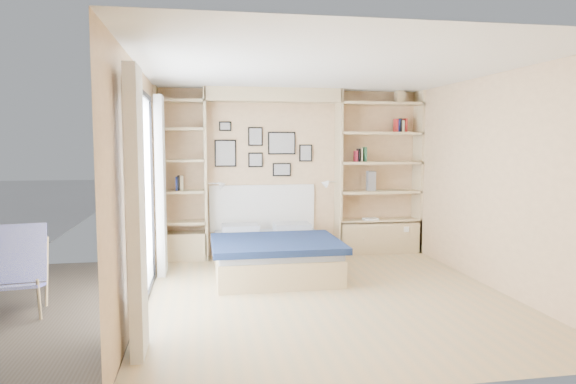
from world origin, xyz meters
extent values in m
plane|color=tan|center=(0.00, 0.00, 0.00)|extent=(4.50, 4.50, 0.00)
plane|color=#E0B683|center=(0.00, 2.25, 1.25)|extent=(4.00, 0.00, 4.00)
plane|color=#E0B683|center=(0.00, -2.25, 1.25)|extent=(4.00, 0.00, 4.00)
plane|color=#E0B683|center=(-2.00, 0.00, 1.25)|extent=(0.00, 4.50, 4.50)
plane|color=#E0B683|center=(2.00, 0.00, 1.25)|extent=(0.00, 4.50, 4.50)
plane|color=white|center=(0.00, 0.00, 2.50)|extent=(4.50, 4.50, 0.00)
cube|color=tan|center=(-1.30, 2.08, 1.25)|extent=(0.04, 0.35, 2.50)
cube|color=tan|center=(0.70, 2.08, 1.25)|extent=(0.04, 0.35, 2.50)
cube|color=tan|center=(-0.30, 2.08, 2.40)|extent=(2.00, 0.35, 0.20)
cube|color=tan|center=(1.98, 2.08, 1.25)|extent=(0.04, 0.35, 2.50)
cube|color=tan|center=(-1.98, 2.08, 1.25)|extent=(0.04, 0.35, 2.50)
cube|color=tan|center=(1.35, 2.08, 0.25)|extent=(1.30, 0.35, 0.50)
cube|color=tan|center=(-1.65, 2.08, 0.20)|extent=(0.70, 0.35, 0.40)
cube|color=black|center=(-1.97, 0.00, 2.23)|extent=(0.04, 2.08, 0.06)
cube|color=black|center=(-1.97, 0.00, 0.03)|extent=(0.04, 2.08, 0.06)
cube|color=black|center=(-1.97, -1.02, 1.10)|extent=(0.04, 0.06, 2.20)
cube|color=black|center=(-1.97, 1.02, 1.10)|extent=(0.04, 0.06, 2.20)
cube|color=silver|center=(-1.98, 0.00, 1.12)|extent=(0.01, 2.00, 2.20)
cube|color=white|center=(-1.88, -1.30, 1.15)|extent=(0.10, 0.45, 2.30)
cube|color=white|center=(-1.88, 1.30, 1.15)|extent=(0.10, 0.45, 2.30)
cube|color=tan|center=(1.35, 2.08, 0.50)|extent=(1.30, 0.35, 0.04)
cube|color=tan|center=(1.35, 2.08, 0.95)|extent=(1.30, 0.35, 0.04)
cube|color=tan|center=(1.35, 2.08, 1.40)|extent=(1.30, 0.35, 0.04)
cube|color=tan|center=(1.35, 2.08, 1.85)|extent=(1.30, 0.35, 0.04)
cube|color=tan|center=(1.35, 2.08, 2.30)|extent=(1.30, 0.35, 0.04)
cube|color=tan|center=(-1.65, 2.08, 0.55)|extent=(0.70, 0.35, 0.04)
cube|color=tan|center=(-1.65, 2.08, 1.00)|extent=(0.70, 0.35, 0.04)
cube|color=tan|center=(-1.65, 2.08, 1.45)|extent=(0.70, 0.35, 0.04)
cube|color=tan|center=(-1.65, 2.08, 1.90)|extent=(0.70, 0.35, 0.04)
cube|color=tan|center=(-1.65, 2.08, 2.30)|extent=(0.70, 0.35, 0.04)
cube|color=tan|center=(-0.45, 1.12, 0.16)|extent=(1.50, 1.87, 0.33)
cube|color=#A5AAB4|center=(-0.45, 1.12, 0.38)|extent=(1.46, 1.83, 0.10)
cube|color=#142246|center=(-0.45, 0.80, 0.45)|extent=(1.60, 1.31, 0.08)
cube|color=#A5AAB4|center=(-0.82, 1.76, 0.49)|extent=(0.51, 0.37, 0.12)
cube|color=#A5AAB4|center=(-0.08, 1.76, 0.49)|extent=(0.51, 0.37, 0.12)
cube|color=white|center=(-0.45, 2.22, 0.72)|extent=(1.60, 0.04, 0.70)
cube|color=black|center=(-1.00, 2.23, 1.55)|extent=(0.32, 0.02, 0.40)
cube|color=gray|center=(-1.00, 2.21, 1.55)|extent=(0.28, 0.01, 0.36)
cube|color=black|center=(-0.55, 2.23, 1.80)|extent=(0.22, 0.02, 0.28)
cube|color=gray|center=(-0.55, 2.21, 1.80)|extent=(0.18, 0.01, 0.24)
cube|color=black|center=(-0.55, 2.23, 1.45)|extent=(0.22, 0.02, 0.22)
cube|color=gray|center=(-0.55, 2.21, 1.45)|extent=(0.18, 0.01, 0.18)
cube|color=black|center=(-0.15, 2.23, 1.70)|extent=(0.42, 0.02, 0.34)
cube|color=gray|center=(-0.15, 2.21, 1.70)|extent=(0.38, 0.01, 0.30)
cube|color=black|center=(-0.15, 2.23, 1.30)|extent=(0.28, 0.02, 0.20)
cube|color=gray|center=(-0.15, 2.21, 1.30)|extent=(0.24, 0.01, 0.16)
cube|color=black|center=(0.22, 2.23, 1.55)|extent=(0.20, 0.02, 0.26)
cube|color=gray|center=(0.22, 2.21, 1.55)|extent=(0.16, 0.01, 0.22)
cube|color=black|center=(-1.00, 2.23, 1.95)|extent=(0.18, 0.02, 0.14)
cube|color=gray|center=(-1.00, 2.21, 1.95)|extent=(0.14, 0.01, 0.10)
cylinder|color=silver|center=(-1.16, 2.00, 1.12)|extent=(0.20, 0.02, 0.02)
cone|color=white|center=(-1.06, 2.00, 1.10)|extent=(0.13, 0.12, 0.15)
cylinder|color=silver|center=(0.56, 2.00, 1.12)|extent=(0.20, 0.02, 0.02)
cone|color=white|center=(0.46, 2.00, 1.10)|extent=(0.13, 0.12, 0.15)
cube|color=#A11E35|center=(0.97, 2.07, 1.50)|extent=(0.02, 0.15, 0.16)
cube|color=black|center=(1.02, 2.07, 1.52)|extent=(0.03, 0.15, 0.20)
cube|color=#BFB28C|center=(1.04, 2.07, 1.52)|extent=(0.04, 0.15, 0.21)
cube|color=#25593A|center=(1.11, 2.07, 1.53)|extent=(0.03, 0.15, 0.22)
cube|color=#A51E1E|center=(1.60, 2.07, 1.97)|extent=(0.02, 0.15, 0.20)
cube|color=navy|center=(1.64, 2.07, 1.97)|extent=(0.03, 0.15, 0.20)
cube|color=black|center=(1.66, 2.07, 1.97)|extent=(0.03, 0.15, 0.21)
cube|color=beige|center=(1.70, 2.07, 1.96)|extent=(0.04, 0.15, 0.18)
cube|color=#A51E1E|center=(1.74, 2.07, 1.97)|extent=(0.03, 0.15, 0.21)
cube|color=navy|center=(-1.71, 2.07, 1.12)|extent=(0.02, 0.15, 0.20)
cube|color=black|center=(-1.69, 2.07, 1.13)|extent=(0.03, 0.15, 0.22)
cube|color=#BFB28C|center=(-1.64, 2.07, 1.13)|extent=(0.03, 0.15, 0.21)
cube|color=tan|center=(1.66, 2.07, 2.40)|extent=(0.13, 0.13, 0.15)
cone|color=tan|center=(1.66, 2.07, 2.51)|extent=(0.20, 0.20, 0.08)
cube|color=slate|center=(1.22, 2.07, 1.12)|extent=(0.12, 0.12, 0.30)
cube|color=white|center=(1.20, 2.02, 0.54)|extent=(0.22, 0.16, 0.03)
cylinder|color=tan|center=(-2.89, -0.43, 0.22)|extent=(0.05, 0.15, 0.44)
cylinder|color=tan|center=(-2.99, 0.18, 0.34)|extent=(0.09, 0.36, 0.73)
cube|color=#2828A7|center=(-3.17, -0.25, 0.31)|extent=(0.59, 0.68, 0.16)
cube|color=#2828A7|center=(-3.24, 0.17, 0.56)|extent=(0.54, 0.32, 0.59)
camera|label=1|loc=(-1.38, -5.47, 1.70)|focal=32.00mm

